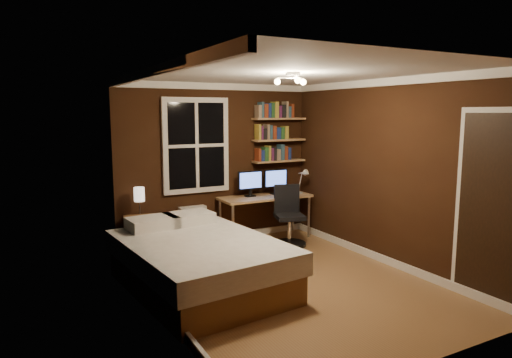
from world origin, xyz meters
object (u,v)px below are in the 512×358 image
nightstand (141,237)px  monitor_right (276,182)px  desk (265,200)px  office_chair (289,223)px  bed (199,263)px  bedside_lamp (140,202)px  desk_lamp (303,181)px  monitor_left (250,184)px  radiator (193,226)px

nightstand → monitor_right: bearing=12.1°
desk → office_chair: bearing=-71.4°
bed → monitor_right: monitor_right is taller
bed → nightstand: 1.57m
bedside_lamp → desk: (2.02, -0.05, -0.13)m
desk_lamp → monitor_left: bearing=166.3°
bed → bedside_lamp: 1.64m
desk_lamp → office_chair: 0.83m
radiator → monitor_right: 1.55m
desk → monitor_right: (0.24, 0.08, 0.27)m
monitor_right → nightstand: bearing=-179.4°
bedside_lamp → radiator: bedside_lamp is taller
bed → office_chair: (1.88, 1.02, 0.03)m
bedside_lamp → office_chair: size_ratio=0.46×
office_chair → monitor_left: bearing=143.3°
nightstand → office_chair: office_chair is taller
nightstand → desk_lamp: size_ratio=1.30×
office_chair → nightstand: bearing=-175.9°
monitor_right → office_chair: size_ratio=0.46×
nightstand → radiator: bearing=20.8°
bed → desk: 2.30m
bedside_lamp → desk_lamp: size_ratio=0.99×
bed → desk_lamp: (2.36, 1.35, 0.62)m
nightstand → monitor_left: monitor_left is taller
bed → desk: (1.72, 1.48, 0.34)m
monitor_left → office_chair: size_ratio=0.46×
office_chair → radiator: bearing=171.3°
nightstand → desk_lamp: (2.65, -0.19, 0.65)m
nightstand → monitor_left: bearing=12.2°
monitor_left → office_chair: (0.39, -0.54, -0.57)m
desk_lamp → radiator: bearing=169.8°
desk → office_chair: 0.58m
monitor_right → radiator: bearing=175.4°
desk → monitor_left: monitor_left is taller
nightstand → monitor_right: size_ratio=1.33×
radiator → monitor_left: 1.13m
bed → monitor_right: (1.96, 1.56, 0.61)m
bedside_lamp → monitor_right: monitor_right is taller
radiator → monitor_right: bearing=-4.6°
monitor_right → office_chair: bearing=-98.4°
bed → office_chair: office_chair is taller
nightstand → monitor_right: (2.26, 0.02, 0.64)m
monitor_right → office_chair: monitor_right is taller
nightstand → monitor_left: (1.78, 0.02, 0.64)m
nightstand → monitor_left: size_ratio=1.33×
monitor_left → monitor_right: (0.47, 0.00, 0.00)m
bedside_lamp → desk_lamp: bearing=-4.1°
nightstand → radiator: 0.85m
nightstand → bedside_lamp: bearing=0.0°
bed → monitor_left: 2.24m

